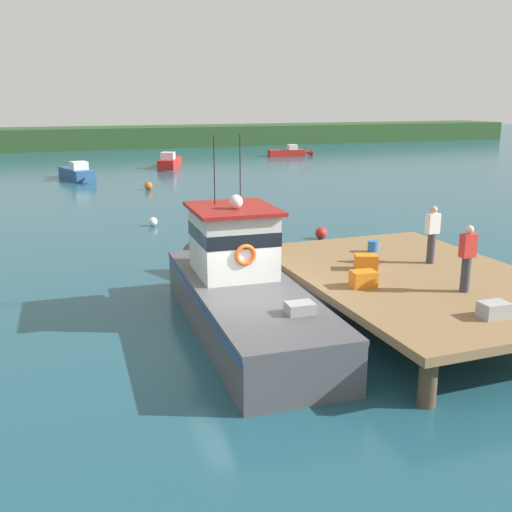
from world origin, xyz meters
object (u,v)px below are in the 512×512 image
at_px(deckhand_further_back, 432,233).
at_px(mooring_buoy_outer, 148,186).
at_px(crate_stack_near_edge, 494,310).
at_px(main_fishing_boat, 240,288).
at_px(bait_bucket, 373,246).
at_px(mooring_buoy_inshore, 153,222).
at_px(moored_boat_near_channel, 78,173).
at_px(mooring_buoy_channel_marker, 321,233).
at_px(crate_single_far, 363,279).
at_px(deckhand_by_the_boat, 467,257).
at_px(moored_boat_far_left, 289,152).
at_px(moored_boat_mid_harbor, 169,162).
at_px(crate_stack_mid_dock, 366,262).

relative_size(deckhand_further_back, mooring_buoy_outer, 3.20).
bearing_deg(mooring_buoy_outer, crate_stack_near_edge, -85.97).
relative_size(main_fishing_boat, bait_bucket, 29.05).
height_order(bait_bucket, deckhand_further_back, deckhand_further_back).
relative_size(mooring_buoy_inshore, mooring_buoy_outer, 0.81).
height_order(bait_bucket, moored_boat_near_channel, bait_bucket).
xyz_separation_m(main_fishing_boat, mooring_buoy_channel_marker, (6.36, 8.10, -0.76)).
bearing_deg(mooring_buoy_inshore, mooring_buoy_outer, 80.54).
bearing_deg(moored_boat_near_channel, deckhand_further_back, -76.95).
relative_size(crate_single_far, deckhand_by_the_boat, 0.37).
xyz_separation_m(crate_stack_near_edge, bait_bucket, (0.54, 5.75, 0.00)).
height_order(deckhand_by_the_boat, mooring_buoy_channel_marker, deckhand_by_the_boat).
relative_size(moored_boat_far_left, moored_boat_near_channel, 0.87).
distance_m(deckhand_by_the_boat, moored_boat_far_left, 47.96).
bearing_deg(bait_bucket, deckhand_by_the_boat, -89.45).
relative_size(moored_boat_far_left, mooring_buoy_channel_marker, 9.57).
bearing_deg(mooring_buoy_outer, moored_boat_mid_harbor, 71.64).
bearing_deg(crate_stack_near_edge, mooring_buoy_channel_marker, 80.13).
xyz_separation_m(deckhand_further_back, mooring_buoy_inshore, (-5.34, 13.43, -1.85)).
bearing_deg(bait_bucket, crate_stack_near_edge, -95.33).
relative_size(deckhand_by_the_boat, moored_boat_mid_harbor, 0.31).
bearing_deg(crate_single_far, crate_stack_mid_dock, 57.07).
bearing_deg(crate_single_far, moored_boat_near_channel, 97.64).
distance_m(deckhand_further_back, mooring_buoy_outer, 25.15).
bearing_deg(moored_boat_far_left, main_fishing_boat, -115.05).
xyz_separation_m(crate_stack_near_edge, mooring_buoy_inshore, (-3.94, 17.53, -1.16)).
bearing_deg(crate_stack_mid_dock, moored_boat_near_channel, 99.51).
bearing_deg(moored_boat_near_channel, crate_stack_mid_dock, -80.49).
bearing_deg(moored_boat_near_channel, moored_boat_mid_harbor, 33.91).
distance_m(moored_boat_far_left, mooring_buoy_outer, 25.44).
bearing_deg(crate_stack_mid_dock, crate_single_far, -122.93).
xyz_separation_m(moored_boat_far_left, moored_boat_mid_harbor, (-13.84, -6.18, 0.06)).
xyz_separation_m(crate_single_far, moored_boat_near_channel, (-4.40, 32.82, -0.94)).
distance_m(main_fishing_boat, mooring_buoy_channel_marker, 10.33).
distance_m(bait_bucket, mooring_buoy_outer, 23.37).
distance_m(crate_stack_mid_dock, deckhand_by_the_boat, 2.88).
xyz_separation_m(deckhand_by_the_boat, deckhand_further_back, (0.82, 2.46, 0.00)).
bearing_deg(deckhand_by_the_boat, crate_stack_near_edge, -109.29).
xyz_separation_m(bait_bucket, deckhand_by_the_boat, (0.04, -4.11, 0.69)).
distance_m(bait_bucket, deckhand_by_the_boat, 4.16).
bearing_deg(mooring_buoy_outer, bait_bucket, -83.67).
distance_m(bait_bucket, deckhand_further_back, 1.98).
bearing_deg(bait_bucket, mooring_buoy_inshore, 110.81).
relative_size(bait_bucket, mooring_buoy_inshore, 0.83).
xyz_separation_m(main_fishing_boat, mooring_buoy_inshore, (0.25, 13.14, -0.80)).
bearing_deg(mooring_buoy_channel_marker, mooring_buoy_inshore, 140.46).
bearing_deg(mooring_buoy_channel_marker, bait_bucket, -103.64).
relative_size(deckhand_further_back, mooring_buoy_inshore, 3.96).
bearing_deg(moored_boat_near_channel, crate_single_far, -82.36).
bearing_deg(crate_stack_mid_dock, deckhand_further_back, -1.94).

